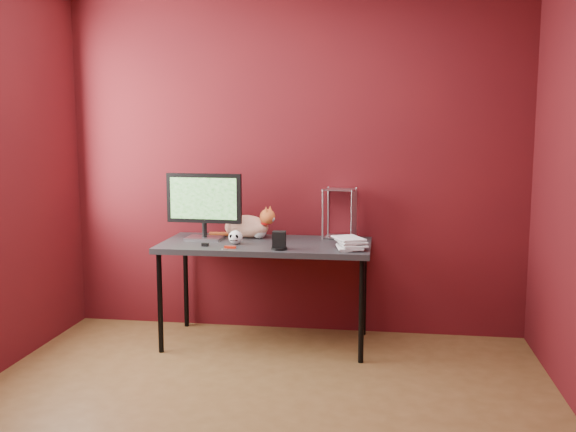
# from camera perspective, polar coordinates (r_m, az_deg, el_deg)

# --- Properties ---
(room) EXTENTS (3.52, 3.52, 2.61)m
(room) POSITION_cam_1_polar(r_m,az_deg,el_deg) (3.18, -3.78, 5.53)
(room) COLOR brown
(room) RESTS_ON ground
(desk) EXTENTS (1.50, 0.70, 0.75)m
(desk) POSITION_cam_1_polar(r_m,az_deg,el_deg) (4.63, -1.97, -2.98)
(desk) COLOR black
(desk) RESTS_ON ground
(monitor) EXTENTS (0.57, 0.20, 0.49)m
(monitor) POSITION_cam_1_polar(r_m,az_deg,el_deg) (4.74, -7.47, 1.16)
(monitor) COLOR #A7A6AB
(monitor) RESTS_ON desk
(cat) EXTENTS (0.52, 0.30, 0.25)m
(cat) POSITION_cam_1_polar(r_m,az_deg,el_deg) (4.83, -3.61, -0.89)
(cat) COLOR orange
(cat) RESTS_ON desk
(skull_mug) EXTENTS (0.10, 0.10, 0.10)m
(skull_mug) POSITION_cam_1_polar(r_m,az_deg,el_deg) (4.56, -4.68, -1.89)
(skull_mug) COLOR silver
(skull_mug) RESTS_ON desk
(speaker) EXTENTS (0.11, 0.11, 0.13)m
(speaker) POSITION_cam_1_polar(r_m,az_deg,el_deg) (4.35, -0.79, -2.25)
(speaker) COLOR black
(speaker) RESTS_ON desk
(book_stack) EXTENTS (0.25, 0.28, 0.91)m
(book_stack) POSITION_cam_1_polar(r_m,az_deg,el_deg) (4.33, 4.64, 2.98)
(book_stack) COLOR beige
(book_stack) RESTS_ON desk
(wire_rack) EXTENTS (0.24, 0.21, 0.37)m
(wire_rack) POSITION_cam_1_polar(r_m,az_deg,el_deg) (4.80, 4.61, 0.25)
(wire_rack) COLOR #A7A6AB
(wire_rack) RESTS_ON desk
(pocket_knife) EXTENTS (0.08, 0.02, 0.02)m
(pocket_knife) POSITION_cam_1_polar(r_m,az_deg,el_deg) (4.42, -5.16, -2.77)
(pocket_knife) COLOR #AD1F0D
(pocket_knife) RESTS_ON desk
(black_gadget) EXTENTS (0.05, 0.03, 0.02)m
(black_gadget) POSITION_cam_1_polar(r_m,az_deg,el_deg) (4.51, -7.38, -2.55)
(black_gadget) COLOR black
(black_gadget) RESTS_ON desk
(washer) EXTENTS (0.04, 0.04, 0.00)m
(washer) POSITION_cam_1_polar(r_m,az_deg,el_deg) (4.39, -5.69, -2.93)
(washer) COLOR #A7A6AB
(washer) RESTS_ON desk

